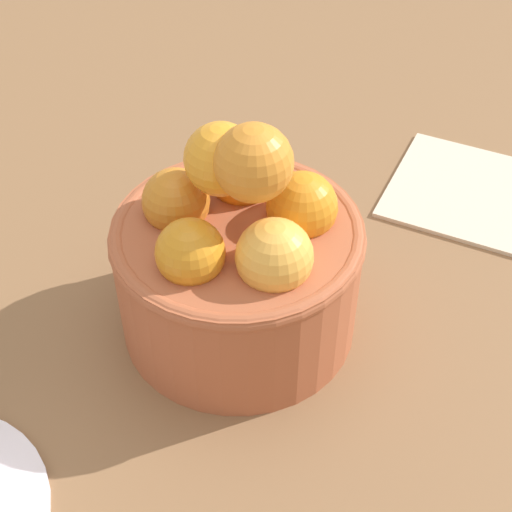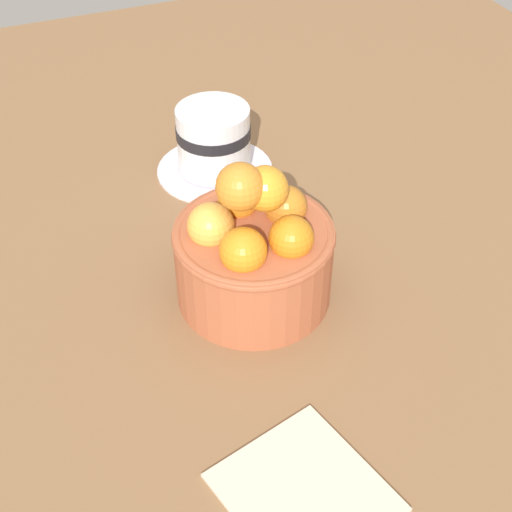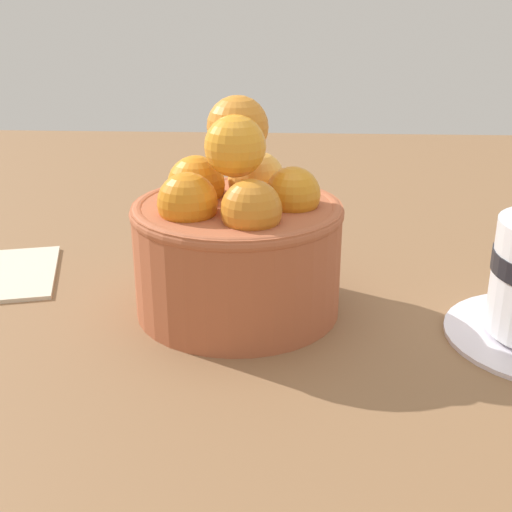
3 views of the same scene
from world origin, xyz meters
The scene contains 4 objects.
ground_plane centered at (0.00, 0.00, -2.08)cm, with size 131.32×118.92×4.16cm, color brown.
terracotta_bowl centered at (-0.03, 0.03, 5.06)cm, with size 13.63×13.63×13.98cm.
coffee_cup centered at (19.35, -3.31, 3.58)cm, with size 12.48×12.48×7.52cm.
folded_napkin centered at (-19.45, 4.18, 0.30)cm, with size 10.68×9.93×0.60cm, color beige.
Camera 2 is at (-43.04, 17.41, 45.27)cm, focal length 51.24 mm.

